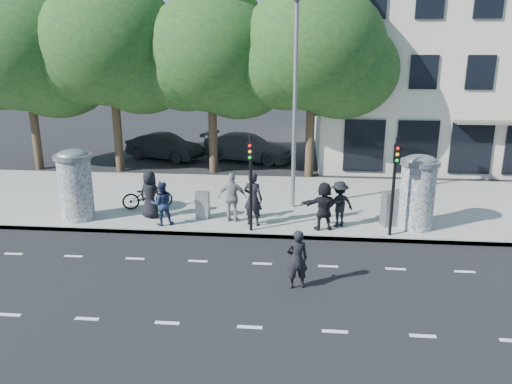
# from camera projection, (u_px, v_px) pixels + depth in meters

# --- Properties ---
(ground) EXTENTS (120.00, 120.00, 0.00)m
(ground) POSITION_uv_depth(u_px,v_px,m) (258.00, 285.00, 13.91)
(ground) COLOR black
(ground) RESTS_ON ground
(sidewalk) EXTENTS (40.00, 8.00, 0.15)m
(sidewalk) POSITION_uv_depth(u_px,v_px,m) (274.00, 202.00, 21.05)
(sidewalk) COLOR gray
(sidewalk) RESTS_ON ground
(curb) EXTENTS (40.00, 0.10, 0.16)m
(curb) POSITION_uv_depth(u_px,v_px,m) (267.00, 236.00, 17.28)
(curb) COLOR slate
(curb) RESTS_ON ground
(lane_dash_near) EXTENTS (32.00, 0.12, 0.01)m
(lane_dash_near) POSITION_uv_depth(u_px,v_px,m) (250.00, 327.00, 11.80)
(lane_dash_near) COLOR silver
(lane_dash_near) RESTS_ON ground
(lane_dash_far) EXTENTS (32.00, 0.12, 0.01)m
(lane_dash_far) POSITION_uv_depth(u_px,v_px,m) (262.00, 264.00, 15.24)
(lane_dash_far) COLOR silver
(lane_dash_far) RESTS_ON ground
(ad_column_left) EXTENTS (1.36, 1.36, 2.65)m
(ad_column_left) POSITION_uv_depth(u_px,v_px,m) (75.00, 183.00, 18.42)
(ad_column_left) COLOR beige
(ad_column_left) RESTS_ON sidewalk
(ad_column_right) EXTENTS (1.36, 1.36, 2.65)m
(ad_column_right) POSITION_uv_depth(u_px,v_px,m) (418.00, 190.00, 17.49)
(ad_column_right) COLOR beige
(ad_column_right) RESTS_ON sidewalk
(traffic_pole_near) EXTENTS (0.22, 0.31, 3.40)m
(traffic_pole_near) POSITION_uv_depth(u_px,v_px,m) (251.00, 174.00, 16.95)
(traffic_pole_near) COLOR black
(traffic_pole_near) RESTS_ON sidewalk
(traffic_pole_far) EXTENTS (0.22, 0.31, 3.40)m
(traffic_pole_far) POSITION_uv_depth(u_px,v_px,m) (394.00, 177.00, 16.52)
(traffic_pole_far) COLOR black
(traffic_pole_far) RESTS_ON sidewalk
(street_lamp) EXTENTS (0.25, 0.93, 8.00)m
(street_lamp) POSITION_uv_depth(u_px,v_px,m) (295.00, 90.00, 18.82)
(street_lamp) COLOR slate
(street_lamp) RESTS_ON sidewalk
(tree_far_left) EXTENTS (7.20, 7.20, 9.26)m
(tree_far_left) POSITION_uv_depth(u_px,v_px,m) (25.00, 50.00, 25.27)
(tree_far_left) COLOR #38281C
(tree_far_left) RESTS_ON ground
(tree_mid_left) EXTENTS (7.20, 7.20, 9.57)m
(tree_mid_left) POSITION_uv_depth(u_px,v_px,m) (111.00, 44.00, 24.78)
(tree_mid_left) COLOR #38281C
(tree_mid_left) RESTS_ON ground
(tree_near_left) EXTENTS (6.80, 6.80, 8.97)m
(tree_near_left) POSITION_uv_depth(u_px,v_px,m) (211.00, 53.00, 24.64)
(tree_near_left) COLOR #38281C
(tree_near_left) RESTS_ON ground
(tree_center) EXTENTS (7.00, 7.00, 9.30)m
(tree_center) POSITION_uv_depth(u_px,v_px,m) (313.00, 48.00, 23.74)
(tree_center) COLOR #38281C
(tree_center) RESTS_ON ground
(building) EXTENTS (20.30, 15.85, 12.00)m
(building) POSITION_uv_depth(u_px,v_px,m) (485.00, 53.00, 30.23)
(building) COLOR beige
(building) RESTS_ON ground
(ped_a) EXTENTS (1.00, 0.79, 1.79)m
(ped_a) POSITION_uv_depth(u_px,v_px,m) (150.00, 195.00, 18.69)
(ped_a) COLOR black
(ped_a) RESTS_ON sidewalk
(ped_b) EXTENTS (0.82, 0.65, 1.96)m
(ped_b) POSITION_uv_depth(u_px,v_px,m) (253.00, 199.00, 17.87)
(ped_b) COLOR black
(ped_b) RESTS_ON sidewalk
(ped_c) EXTENTS (0.94, 0.84, 1.60)m
(ped_c) POSITION_uv_depth(u_px,v_px,m) (162.00, 204.00, 17.94)
(ped_c) COLOR #1D2948
(ped_c) RESTS_ON sidewalk
(ped_d) EXTENTS (1.24, 1.01, 1.67)m
(ped_d) POSITION_uv_depth(u_px,v_px,m) (339.00, 204.00, 17.77)
(ped_d) COLOR black
(ped_d) RESTS_ON sidewalk
(ped_e) EXTENTS (1.08, 0.63, 1.83)m
(ped_e) POSITION_uv_depth(u_px,v_px,m) (232.00, 198.00, 18.26)
(ped_e) COLOR gray
(ped_e) RESTS_ON sidewalk
(ped_f) EXTENTS (1.67, 0.81, 1.73)m
(ped_f) POSITION_uv_depth(u_px,v_px,m) (324.00, 206.00, 17.45)
(ped_f) COLOR black
(ped_f) RESTS_ON sidewalk
(man_road) EXTENTS (0.69, 0.54, 1.67)m
(man_road) POSITION_uv_depth(u_px,v_px,m) (297.00, 259.00, 13.53)
(man_road) COLOR black
(man_road) RESTS_ON ground
(bicycle) EXTENTS (1.32, 2.09, 1.04)m
(bicycle) POSITION_uv_depth(u_px,v_px,m) (147.00, 196.00, 19.83)
(bicycle) COLOR black
(bicycle) RESTS_ON sidewalk
(cabinet_left) EXTENTS (0.51, 0.38, 1.02)m
(cabinet_left) POSITION_uv_depth(u_px,v_px,m) (203.00, 205.00, 18.72)
(cabinet_left) COLOR gray
(cabinet_left) RESTS_ON sidewalk
(cabinet_right) EXTENTS (0.71, 0.61, 1.25)m
(cabinet_right) POSITION_uv_depth(u_px,v_px,m) (391.00, 209.00, 17.92)
(cabinet_right) COLOR slate
(cabinet_right) RESTS_ON sidewalk
(car_mid) EXTENTS (2.96, 4.76, 1.48)m
(car_mid) POSITION_uv_depth(u_px,v_px,m) (164.00, 147.00, 29.12)
(car_mid) COLOR black
(car_mid) RESTS_ON ground
(car_right) EXTENTS (3.67, 5.72, 1.54)m
(car_right) POSITION_uv_depth(u_px,v_px,m) (248.00, 147.00, 28.87)
(car_right) COLOR #4C4E53
(car_right) RESTS_ON ground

